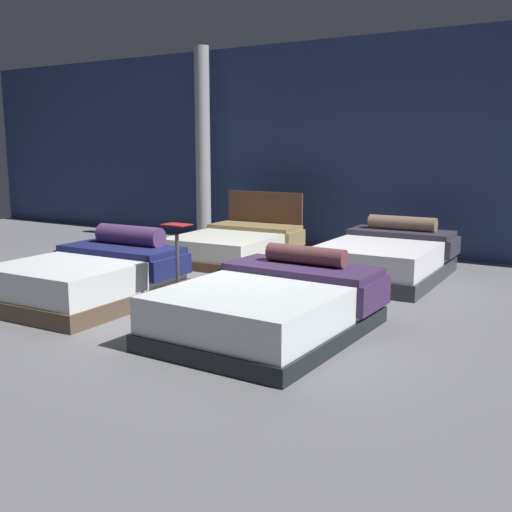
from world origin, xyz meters
TOP-DOWN VIEW (x-y plane):
  - ground_plane at (0.00, 0.00)m, footprint 18.00×18.00m
  - showroom_back_wall at (0.00, 3.72)m, footprint 18.00×0.06m
  - bed_0 at (-1.17, -1.13)m, footprint 1.57×1.97m
  - bed_1 at (1.18, -1.12)m, footprint 1.65×2.14m
  - bed_2 at (-1.21, 1.94)m, footprint 1.60×2.12m
  - bed_3 at (1.25, 1.84)m, footprint 1.55×2.19m
  - price_sign at (0.00, -1.02)m, footprint 0.28×0.24m
  - support_pillar at (-2.77, 3.22)m, footprint 0.27×0.27m

SIDE VIEW (x-z plane):
  - ground_plane at x=0.00m, z-range -0.02..0.00m
  - bed_2 at x=-1.21m, z-range -0.27..0.73m
  - bed_1 at x=1.18m, z-range -0.11..0.64m
  - bed_3 at x=1.25m, z-range -0.11..0.65m
  - bed_0 at x=-1.17m, z-range -0.12..0.68m
  - price_sign at x=0.00m, z-range -0.11..0.85m
  - showroom_back_wall at x=0.00m, z-range 0.00..3.50m
  - support_pillar at x=-2.77m, z-range 0.00..3.50m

